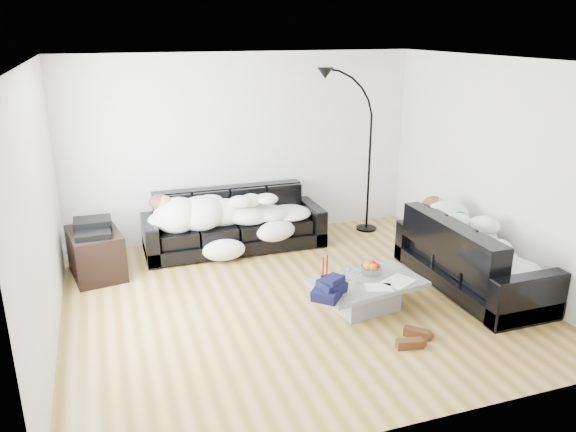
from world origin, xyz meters
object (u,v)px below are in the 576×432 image
object	(u,v)px
sofa_right	(472,254)
fruit_bowl	(371,267)
wine_glass_c	(358,276)
sleeper_right	(474,236)
sofa_back	(234,221)
shoes	(413,338)
floor_lamp	(369,161)
sleeper_back	(234,206)
av_cabinet	(96,253)
candle_left	(323,268)
wine_glass_b	(343,278)
wine_glass_a	(349,273)
candle_right	(327,266)
stereo	(93,227)
coffee_table	(367,295)

from	to	relation	value
sofa_right	fruit_bowl	size ratio (longest dim) A/B	8.69
wine_glass_c	sleeper_right	bearing A→B (deg)	6.12
sofa_right	sleeper_right	size ratio (longest dim) A/B	1.17
sofa_back	shoes	size ratio (longest dim) A/B	5.58
sofa_right	floor_lamp	distance (m)	2.28
sleeper_back	av_cabinet	size ratio (longest dim) A/B	2.49
wine_glass_c	candle_left	xyz separation A→B (m)	(-0.29, 0.26, 0.03)
wine_glass_b	wine_glass_c	size ratio (longest dim) A/B	0.88
sofa_back	sleeper_right	size ratio (longest dim) A/B	1.39
wine_glass_a	floor_lamp	size ratio (longest dim) A/B	0.08
fruit_bowl	wine_glass_c	size ratio (longest dim) A/B	1.25
sleeper_back	candle_right	size ratio (longest dim) A/B	8.03
wine_glass_b	shoes	xyz separation A→B (m)	(0.42, -0.75, -0.37)
sleeper_back	stereo	bearing A→B (deg)	-171.41
fruit_bowl	wine_glass_b	size ratio (longest dim) A/B	1.42
wine_glass_c	stereo	world-z (taller)	stereo
fruit_bowl	candle_right	world-z (taller)	candle_right
sofa_right	stereo	xyz separation A→B (m)	(-4.15, 1.75, 0.22)
sleeper_back	fruit_bowl	bearing A→B (deg)	-62.28
sofa_right	av_cabinet	distance (m)	4.51
wine_glass_c	sofa_back	bearing A→B (deg)	109.57
fruit_bowl	wine_glass_a	world-z (taller)	wine_glass_a
shoes	coffee_table	bearing A→B (deg)	121.58
sleeper_right	shoes	size ratio (longest dim) A/B	4.01
sofa_right	wine_glass_a	size ratio (longest dim) A/B	12.71
sofa_right	floor_lamp	bearing A→B (deg)	7.08
wine_glass_a	wine_glass_c	world-z (taller)	wine_glass_c
coffee_table	wine_glass_b	xyz separation A→B (m)	(-0.29, -0.00, 0.25)
sofa_right	coffee_table	distance (m)	1.44
av_cabinet	floor_lamp	xyz separation A→B (m)	(3.88, 0.43, 0.77)
sleeper_back	wine_glass_c	size ratio (longest dim) A/B	10.97
candle_left	floor_lamp	bearing A→B (deg)	53.07
sofa_right	shoes	bearing A→B (deg)	124.85
wine_glass_a	wine_glass_b	bearing A→B (deg)	-141.42
sofa_back	coffee_table	xyz separation A→B (m)	(0.93, -2.21, -0.23)
coffee_table	wine_glass_a	distance (m)	0.32
fruit_bowl	floor_lamp	bearing A→B (deg)	64.64
fruit_bowl	sleeper_right	bearing A→B (deg)	-1.14
av_cabinet	wine_glass_b	bearing A→B (deg)	-47.47
candle_right	shoes	size ratio (longest dim) A/B	0.59
fruit_bowl	floor_lamp	size ratio (longest dim) A/B	0.11
sofa_back	coffee_table	bearing A→B (deg)	-67.19
sofa_back	stereo	xyz separation A→B (m)	(-1.81, -0.32, 0.24)
wine_glass_a	candle_left	distance (m)	0.28
sleeper_back	candle_left	world-z (taller)	sleeper_back
fruit_bowl	candle_right	bearing A→B (deg)	171.16
sofa_back	stereo	bearing A→B (deg)	-169.87
wine_glass_c	wine_glass_b	bearing A→B (deg)	169.92
wine_glass_b	candle_left	distance (m)	0.27
sleeper_right	wine_glass_a	xyz separation A→B (m)	(-1.60, -0.05, -0.21)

